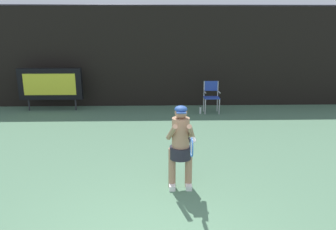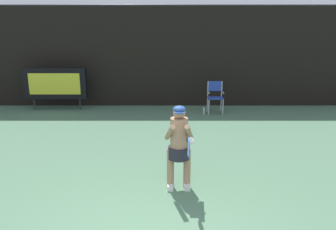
# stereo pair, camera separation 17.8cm
# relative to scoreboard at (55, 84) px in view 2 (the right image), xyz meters

# --- Properties ---
(backdrop_screen) EXTENTS (18.00, 0.12, 3.66)m
(backdrop_screen) POSITION_rel_scoreboard_xyz_m (3.71, 0.68, 0.86)
(backdrop_screen) COLOR black
(backdrop_screen) RESTS_ON ground
(scoreboard) EXTENTS (2.20, 0.21, 1.50)m
(scoreboard) POSITION_rel_scoreboard_xyz_m (0.00, 0.00, 0.00)
(scoreboard) COLOR black
(scoreboard) RESTS_ON ground
(umpire_chair) EXTENTS (0.52, 0.44, 1.08)m
(umpire_chair) POSITION_rel_scoreboard_xyz_m (5.61, -0.45, -0.33)
(umpire_chair) COLOR #B7B7BC
(umpire_chair) RESTS_ON ground
(water_bottle) EXTENTS (0.07, 0.07, 0.27)m
(water_bottle) POSITION_rel_scoreboard_xyz_m (5.22, -0.64, -0.82)
(water_bottle) COLOR silver
(water_bottle) RESTS_ON ground
(tennis_player) EXTENTS (0.52, 0.59, 1.53)m
(tennis_player) POSITION_rel_scoreboard_xyz_m (4.19, -5.92, -0.10)
(tennis_player) COLOR white
(tennis_player) RESTS_ON ground
(tennis_racket) EXTENTS (0.03, 0.60, 0.31)m
(tennis_racket) POSITION_rel_scoreboard_xyz_m (4.32, -6.53, 0.07)
(tennis_racket) COLOR black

